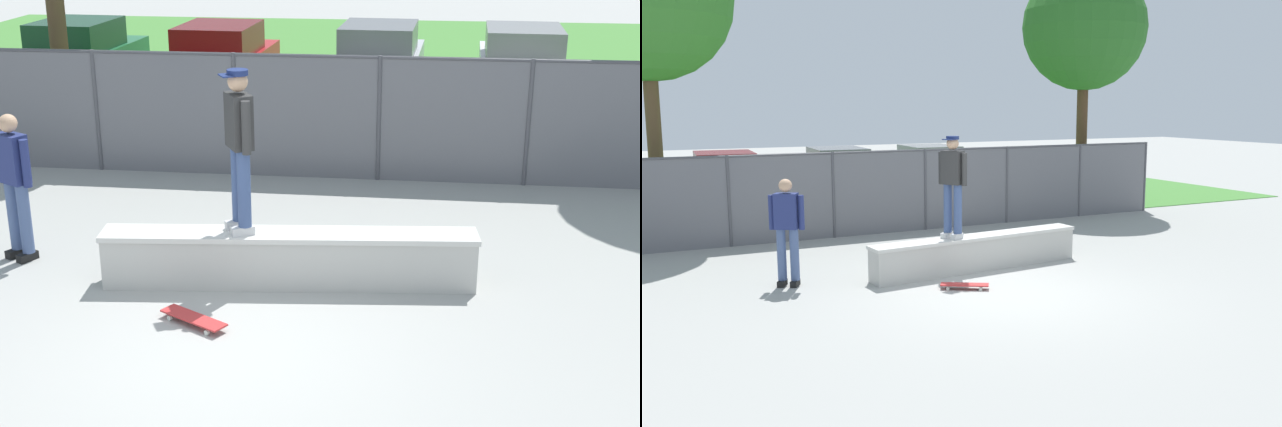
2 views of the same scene
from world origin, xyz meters
The scene contains 11 objects.
ground_plane centered at (0.00, 0.00, 0.00)m, with size 80.00×80.00×0.00m, color #9E9E99.
grass_strip centered at (0.00, 16.18, 0.01)m, with size 27.99×20.00×0.02m, color #478438.
concrete_ledge centered at (0.38, 1.69, 0.33)m, with size 4.29×0.89×0.64m.
skateboarder centered at (-0.15, 1.65, 1.68)m, with size 0.41×0.53×1.84m.
skateboard centered at (-0.45, 0.56, 0.07)m, with size 0.79×0.58×0.09m.
chainlink_fence centered at (0.00, 5.88, 1.06)m, with size 16.06×0.07×1.97m.
car_green centered at (-6.14, 11.98, 0.84)m, with size 2.15×4.27×1.66m.
car_red centered at (-2.75, 11.71, 0.84)m, with size 2.15×4.27×1.66m.
car_silver centered at (0.77, 12.17, 0.84)m, with size 2.15×4.27×1.66m.
car_white centered at (3.91, 12.03, 0.84)m, with size 2.15×4.27×1.66m.
bystander centered at (-3.02, 2.08, 1.01)m, with size 0.54×0.41×1.82m.
Camera 1 is at (1.86, -7.37, 4.13)m, focal length 48.80 mm.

